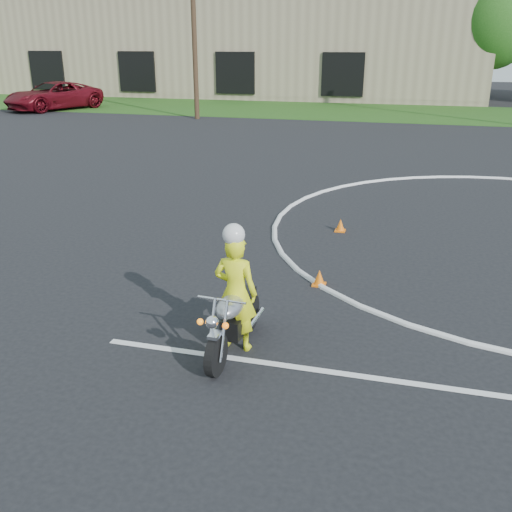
# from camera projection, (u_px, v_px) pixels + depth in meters

# --- Properties ---
(grass_strip) EXTENTS (120.00, 10.00, 0.02)m
(grass_strip) POSITION_uv_depth(u_px,v_px,m) (462.00, 115.00, 34.82)
(grass_strip) COLOR #1E4714
(grass_strip) RESTS_ON ground
(primary_motorcycle) EXTENTS (0.68, 1.95, 1.03)m
(primary_motorcycle) POSITION_uv_depth(u_px,v_px,m) (233.00, 320.00, 8.06)
(primary_motorcycle) COLOR black
(primary_motorcycle) RESTS_ON ground
(rider_primary_grp) EXTENTS (0.65, 0.45, 1.90)m
(rider_primary_grp) POSITION_uv_depth(u_px,v_px,m) (236.00, 289.00, 8.04)
(rider_primary_grp) COLOR #E9F219
(rider_primary_grp) RESTS_ON ground
(pickup_grp) EXTENTS (5.18, 6.95, 1.76)m
(pickup_grp) POSITION_uv_depth(u_px,v_px,m) (53.00, 96.00, 37.11)
(pickup_grp) COLOR #5C0A14
(pickup_grp) RESTS_ON ground
(warehouse) EXTENTS (41.00, 17.00, 8.30)m
(warehouse) POSITION_uv_depth(u_px,v_px,m) (240.00, 42.00, 49.46)
(warehouse) COLOR tan
(warehouse) RESTS_ON ground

